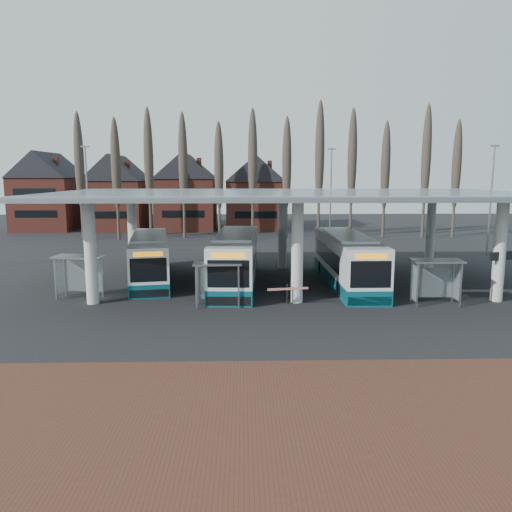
{
  "coord_description": "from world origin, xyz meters",
  "views": [
    {
      "loc": [
        -3.15,
        -26.22,
        7.47
      ],
      "look_at": [
        -2.3,
        7.0,
        2.05
      ],
      "focal_mm": 35.0,
      "sensor_mm": 36.0,
      "label": 1
    }
  ],
  "objects_px": {
    "shelter_0": "(80,267)",
    "shelter_2": "(435,272)",
    "bus_2": "(347,261)",
    "shelter_1": "(218,274)",
    "bus_1": "(236,260)",
    "bus_0": "(150,259)"
  },
  "relations": [
    {
      "from": "bus_1",
      "to": "bus_2",
      "type": "bearing_deg",
      "value": 0.7
    },
    {
      "from": "shelter_0",
      "to": "shelter_2",
      "type": "xyz_separation_m",
      "value": [
        21.09,
        -2.1,
        0.01
      ]
    },
    {
      "from": "bus_2",
      "to": "shelter_2",
      "type": "relative_size",
      "value": 4.3
    },
    {
      "from": "bus_2",
      "to": "shelter_0",
      "type": "bearing_deg",
      "value": -168.61
    },
    {
      "from": "shelter_0",
      "to": "shelter_2",
      "type": "bearing_deg",
      "value": 3.48
    },
    {
      "from": "shelter_2",
      "to": "bus_1",
      "type": "bearing_deg",
      "value": 154.59
    },
    {
      "from": "bus_2",
      "to": "shelter_2",
      "type": "height_order",
      "value": "bus_2"
    },
    {
      "from": "bus_0",
      "to": "bus_1",
      "type": "height_order",
      "value": "bus_1"
    },
    {
      "from": "bus_0",
      "to": "shelter_1",
      "type": "relative_size",
      "value": 4.3
    },
    {
      "from": "bus_1",
      "to": "bus_2",
      "type": "relative_size",
      "value": 1.03
    },
    {
      "from": "bus_1",
      "to": "shelter_1",
      "type": "height_order",
      "value": "bus_1"
    },
    {
      "from": "bus_2",
      "to": "bus_1",
      "type": "bearing_deg",
      "value": 177.41
    },
    {
      "from": "bus_2",
      "to": "shelter_0",
      "type": "height_order",
      "value": "bus_2"
    },
    {
      "from": "shelter_0",
      "to": "shelter_2",
      "type": "distance_m",
      "value": 21.19
    },
    {
      "from": "bus_0",
      "to": "shelter_0",
      "type": "height_order",
      "value": "bus_0"
    },
    {
      "from": "shelter_0",
      "to": "bus_0",
      "type": "bearing_deg",
      "value": 67.96
    },
    {
      "from": "bus_1",
      "to": "shelter_1",
      "type": "distance_m",
      "value": 6.01
    },
    {
      "from": "bus_1",
      "to": "shelter_2",
      "type": "relative_size",
      "value": 4.43
    },
    {
      "from": "bus_0",
      "to": "bus_2",
      "type": "height_order",
      "value": "bus_2"
    },
    {
      "from": "bus_1",
      "to": "shelter_1",
      "type": "relative_size",
      "value": 4.62
    },
    {
      "from": "shelter_0",
      "to": "shelter_1",
      "type": "height_order",
      "value": "shelter_0"
    },
    {
      "from": "bus_2",
      "to": "shelter_2",
      "type": "distance_m",
      "value": 6.93
    }
  ]
}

